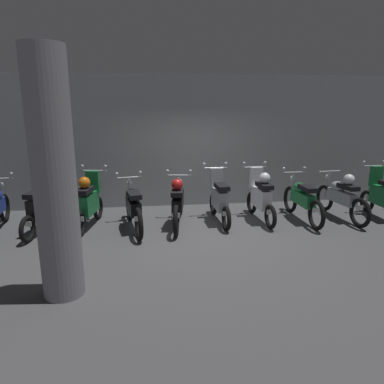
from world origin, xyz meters
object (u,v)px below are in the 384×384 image
(motorbike_slot_3, at_px, (133,206))
(motorbike_slot_7, at_px, (302,199))
(motorbike_slot_4, at_px, (178,202))
(motorbike_slot_1, at_px, (41,207))
(motorbike_slot_2, at_px, (89,202))
(motorbike_slot_5, at_px, (219,199))
(motorbike_slot_8, at_px, (342,196))
(motorbike_slot_6, at_px, (261,196))
(support_pillar, at_px, (54,179))
(motorbike_slot_9, at_px, (382,196))

(motorbike_slot_3, distance_m, motorbike_slot_7, 3.80)
(motorbike_slot_4, bearing_deg, motorbike_slot_1, -179.57)
(motorbike_slot_2, bearing_deg, motorbike_slot_1, -170.22)
(motorbike_slot_5, xyz_separation_m, motorbike_slot_7, (1.90, -0.13, -0.04))
(motorbike_slot_4, distance_m, motorbike_slot_5, 0.96)
(motorbike_slot_8, bearing_deg, motorbike_slot_6, 176.98)
(motorbike_slot_2, distance_m, motorbike_slot_7, 4.74)
(support_pillar, bearing_deg, motorbike_slot_7, 30.19)
(motorbike_slot_7, xyz_separation_m, support_pillar, (-4.68, -2.72, 1.16))
(motorbike_slot_4, relative_size, support_pillar, 0.59)
(motorbike_slot_8, xyz_separation_m, support_pillar, (-5.63, -2.73, 1.13))
(motorbike_slot_2, bearing_deg, motorbike_slot_8, -1.04)
(motorbike_slot_3, relative_size, motorbike_slot_8, 0.99)
(motorbike_slot_3, bearing_deg, motorbike_slot_2, 166.36)
(motorbike_slot_3, relative_size, motorbike_slot_7, 0.99)
(motorbike_slot_7, height_order, motorbike_slot_8, motorbike_slot_7)
(motorbike_slot_5, distance_m, motorbike_slot_9, 3.80)
(motorbike_slot_2, xyz_separation_m, motorbike_slot_8, (5.69, -0.10, -0.04))
(motorbike_slot_1, relative_size, motorbike_slot_6, 0.99)
(motorbike_slot_9, bearing_deg, motorbike_slot_1, 179.76)
(motorbike_slot_8, bearing_deg, motorbike_slot_7, -179.65)
(motorbike_slot_6, distance_m, support_pillar, 4.81)
(motorbike_slot_1, height_order, support_pillar, support_pillar)
(motorbike_slot_8, distance_m, support_pillar, 6.36)
(motorbike_slot_6, distance_m, motorbike_slot_7, 0.96)
(motorbike_slot_2, height_order, support_pillar, support_pillar)
(motorbike_slot_2, bearing_deg, motorbike_slot_5, 0.39)
(motorbike_slot_1, xyz_separation_m, motorbike_slot_4, (2.84, 0.02, 0.00))
(motorbike_slot_4, height_order, motorbike_slot_8, motorbike_slot_4)
(motorbike_slot_9, bearing_deg, motorbike_slot_8, 174.50)
(motorbike_slot_1, height_order, motorbike_slot_3, motorbike_slot_1)
(motorbike_slot_9, bearing_deg, motorbike_slot_3, -179.66)
(motorbike_slot_4, distance_m, motorbike_slot_8, 3.79)
(motorbike_slot_4, bearing_deg, motorbike_slot_7, 0.66)
(motorbike_slot_5, bearing_deg, motorbike_slot_8, -2.45)
(motorbike_slot_5, relative_size, support_pillar, 0.51)
(motorbike_slot_2, bearing_deg, motorbike_slot_9, -1.68)
(support_pillar, bearing_deg, motorbike_slot_1, 110.60)
(motorbike_slot_7, distance_m, support_pillar, 5.54)
(motorbike_slot_1, distance_m, motorbike_slot_7, 5.69)
(motorbike_slot_8, bearing_deg, motorbike_slot_5, 177.55)
(motorbike_slot_5, xyz_separation_m, motorbike_slot_8, (2.85, -0.12, -0.00))
(motorbike_slot_6, bearing_deg, motorbike_slot_5, 178.67)
(motorbike_slot_5, relative_size, motorbike_slot_8, 0.86)
(motorbike_slot_4, distance_m, motorbike_slot_7, 2.85)
(motorbike_slot_4, bearing_deg, motorbike_slot_5, 9.65)
(motorbike_slot_3, bearing_deg, motorbike_slot_1, 178.03)
(motorbike_slot_1, relative_size, motorbike_slot_5, 0.99)
(motorbike_slot_2, relative_size, motorbike_slot_7, 0.85)
(motorbike_slot_9, height_order, support_pillar, support_pillar)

